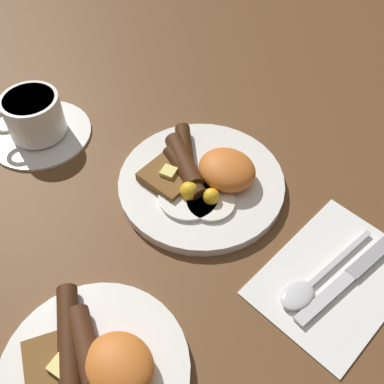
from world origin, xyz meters
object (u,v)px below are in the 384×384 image
breakfast_plate_near (202,179)px  spoon (307,287)px  breakfast_plate_far (94,368)px  knife (351,275)px  teacup_near (35,120)px

breakfast_plate_near → spoon: (-0.21, 0.04, -0.01)m
spoon → breakfast_plate_far: bearing=-18.1°
knife → spoon: 0.06m
breakfast_plate_near → breakfast_plate_far: breakfast_plate_near is taller
spoon → teacup_near: bearing=-75.9°
teacup_near → knife: bearing=-168.0°
teacup_near → knife: size_ratio=0.93×
breakfast_plate_far → spoon: bearing=-115.6°
breakfast_plate_far → teacup_near: 0.40m
teacup_near → spoon: (-0.47, -0.05, -0.02)m
teacup_near → spoon: 0.47m
breakfast_plate_near → knife: bearing=-177.1°
breakfast_plate_far → teacup_near: size_ratio=1.27×
breakfast_plate_near → knife: (-0.24, -0.01, -0.01)m
breakfast_plate_near → teacup_near: bearing=19.6°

